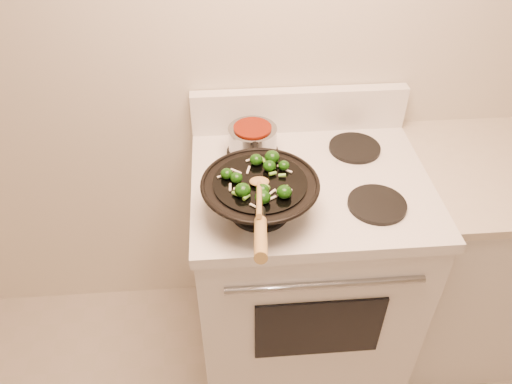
{
  "coord_description": "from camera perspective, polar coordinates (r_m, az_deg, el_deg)",
  "views": [
    {
      "loc": [
        -0.28,
        -0.09,
        1.94
      ],
      "look_at": [
        -0.19,
        1.01,
        1.01
      ],
      "focal_mm": 35.0,
      "sensor_mm": 36.0,
      "label": 1
    }
  ],
  "objects": [
    {
      "name": "stove",
      "position": [
        1.96,
        5.32,
        -8.71
      ],
      "size": [
        0.78,
        0.67,
        1.08
      ],
      "color": "white",
      "rests_on": "ground"
    },
    {
      "name": "wooden_spoon",
      "position": [
        1.35,
        0.38,
        0.15
      ],
      "size": [
        0.06,
        0.26,
        0.09
      ],
      "color": "#A67D41",
      "rests_on": "wok"
    },
    {
      "name": "saucepan",
      "position": [
        1.7,
        -0.39,
        6.01
      ],
      "size": [
        0.17,
        0.27,
        0.1
      ],
      "color": "#919499",
      "rests_on": "stove"
    },
    {
      "name": "stirfry",
      "position": [
        1.42,
        0.53,
        1.64
      ],
      "size": [
        0.22,
        0.24,
        0.04
      ],
      "color": "#103808",
      "rests_on": "wok"
    },
    {
      "name": "counter_unit",
      "position": [
        2.23,
        25.25,
        -6.48
      ],
      "size": [
        0.75,
        0.62,
        0.91
      ],
      "color": "white",
      "rests_on": "ground"
    },
    {
      "name": "wok",
      "position": [
        1.46,
        0.46,
        -0.34
      ],
      "size": [
        0.35,
        0.57,
        0.23
      ],
      "color": "black",
      "rests_on": "stove"
    }
  ]
}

